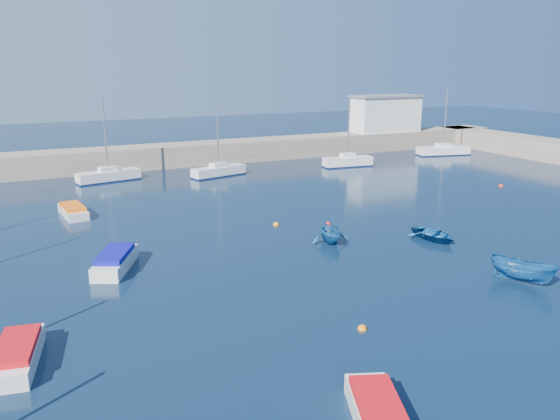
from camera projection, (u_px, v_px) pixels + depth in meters
name	position (u px, v px, depth m)	size (l,w,h in m)	color
ground	(439.00, 303.00, 28.48)	(220.00, 220.00, 0.00)	#0C1F36
back_wall	(188.00, 154.00, 68.25)	(96.00, 4.50, 2.60)	gray
right_arm	(530.00, 147.00, 74.44)	(4.50, 32.00, 2.60)	gray
harbor_office	(386.00, 115.00, 79.82)	(10.00, 4.00, 5.00)	silver
sailboat_5	(109.00, 176.00, 58.37)	(6.82, 3.15, 8.70)	silver
sailboat_6	(219.00, 171.00, 61.12)	(6.51, 3.24, 8.29)	silver
sailboat_7	(348.00, 161.00, 67.00)	(6.29, 2.37, 8.23)	silver
sailboat_8	(443.00, 150.00, 75.69)	(7.54, 3.60, 9.52)	silver
motorboat_0	(17.00, 354.00, 22.50)	(2.34, 4.64, 0.99)	silver
motorboat_1	(115.00, 261.00, 33.10)	(3.49, 4.94, 1.15)	silver
motorboat_2	(73.00, 211.00, 44.95)	(2.09, 4.64, 0.92)	silver
motorboat_3	(379.00, 415.00, 18.57)	(3.04, 4.65, 1.03)	silver
dinghy_center	(434.00, 234.00, 38.81)	(2.60, 3.64, 0.75)	#144E8B
dinghy_left	(330.00, 231.00, 38.08)	(2.71, 3.14, 1.65)	#144E8B
dinghy_right	(523.00, 271.00, 31.02)	(1.39, 3.70, 1.43)	#144E8B
buoy_0	(362.00, 329.00, 25.64)	(0.46, 0.46, 0.46)	orange
buoy_1	(329.00, 224.00, 42.83)	(0.41, 0.41, 0.41)	red
buoy_3	(276.00, 225.00, 42.41)	(0.49, 0.49, 0.49)	orange
buoy_4	(501.00, 186.00, 56.14)	(0.45, 0.45, 0.45)	red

